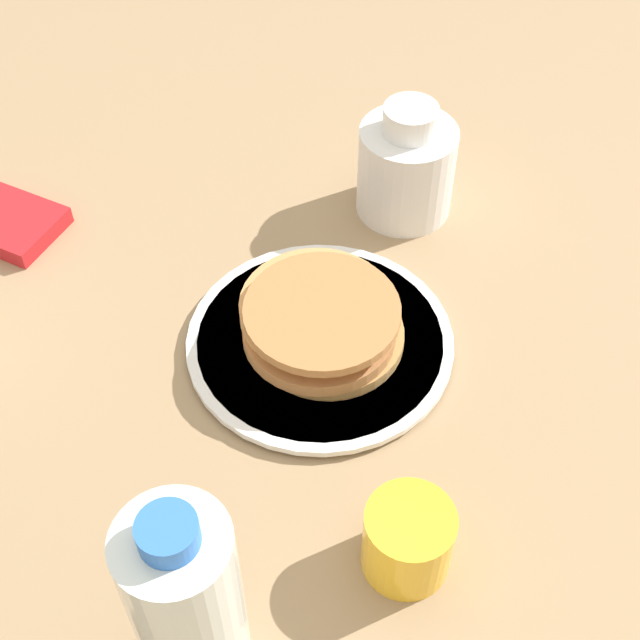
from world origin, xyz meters
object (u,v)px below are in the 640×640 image
at_px(pancake_stack, 321,321).
at_px(juice_glass, 408,540).
at_px(plate, 320,342).
at_px(cream_jug, 405,166).
at_px(water_bottle_mid, 190,616).

bearing_deg(pancake_stack, juice_glass, 127.47).
distance_m(pancake_stack, juice_glass, 0.24).
xyz_separation_m(plate, cream_jug, (-0.02, -0.23, 0.05)).
xyz_separation_m(pancake_stack, juice_glass, (-0.14, 0.19, -0.00)).
bearing_deg(pancake_stack, water_bottle_mid, 95.34).
bearing_deg(water_bottle_mid, cream_jug, -88.25).
bearing_deg(juice_glass, pancake_stack, -52.53).
height_order(cream_jug, water_bottle_mid, water_bottle_mid).
distance_m(plate, cream_jug, 0.23).
bearing_deg(plate, water_bottle_mid, 95.55).
distance_m(cream_jug, water_bottle_mid, 0.56).
bearing_deg(pancake_stack, cream_jug, -93.48).
relative_size(plate, juice_glass, 3.61).
height_order(plate, pancake_stack, pancake_stack).
relative_size(pancake_stack, juice_glass, 2.22).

